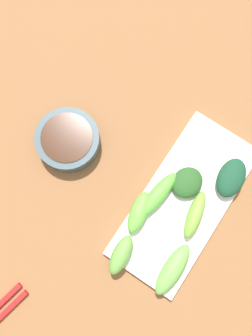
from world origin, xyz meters
The scene contains 10 objects.
tabletop centered at (0.00, 0.00, 0.01)m, with size 2.10×2.10×0.02m, color brown.
sauce_bowl centered at (-0.10, -0.02, 0.04)m, with size 0.11×0.11×0.03m.
serving_plate centered at (0.12, 0.00, 0.03)m, with size 0.13×0.29×0.01m, color white.
broccoli_leafy_0 centered at (0.16, 0.07, 0.04)m, with size 0.04×0.07×0.03m, color #18462E.
broccoli_stalk_1 centered at (0.08, -0.13, 0.04)m, with size 0.03×0.07×0.03m, color #649E43.
broccoli_stalk_2 centered at (0.08, -0.02, 0.04)m, with size 0.03×0.09×0.02m, color #5DB83E.
broccoli_stalk_3 centered at (0.16, -0.10, 0.04)m, with size 0.03×0.09×0.02m, color #6AAC4B.
broccoli_stalk_4 centered at (0.14, -0.01, 0.05)m, with size 0.02×0.08×0.03m, color #78B13F.
broccoli_leafy_5 centered at (0.11, 0.03, 0.04)m, with size 0.05×0.06×0.02m, color #265423.
broccoli_stalk_6 centered at (0.07, -0.06, 0.04)m, with size 0.03×0.07×0.03m, color #65B541.
Camera 1 is at (0.07, -0.09, 0.60)m, focal length 36.25 mm.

